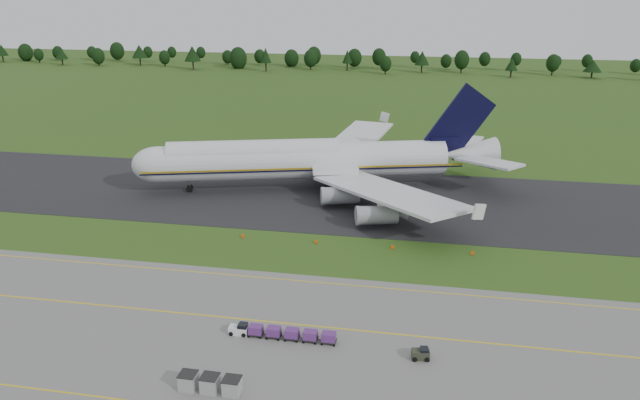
% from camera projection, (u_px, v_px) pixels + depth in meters
% --- Properties ---
extents(ground, '(600.00, 600.00, 0.00)m').
position_uv_depth(ground, '(323.00, 254.00, 98.60)').
color(ground, '#2C4B16').
rests_on(ground, ground).
extents(apron, '(300.00, 52.00, 0.06)m').
position_uv_depth(apron, '(266.00, 380.00, 67.00)').
color(apron, slate).
rests_on(apron, ground).
extents(taxiway, '(300.00, 40.00, 0.08)m').
position_uv_depth(taxiway, '(349.00, 198.00, 124.60)').
color(taxiway, black).
rests_on(taxiway, ground).
extents(apron_markings, '(300.00, 30.20, 0.01)m').
position_uv_depth(apron_markings, '(282.00, 345.00, 73.51)').
color(apron_markings, yellow).
rests_on(apron_markings, apron).
extents(tree_line, '(531.01, 21.71, 11.91)m').
position_uv_depth(tree_line, '(423.00, 61.00, 300.13)').
color(tree_line, black).
rests_on(tree_line, ground).
extents(aircraft, '(76.45, 71.73, 21.54)m').
position_uv_depth(aircraft, '(310.00, 160.00, 129.05)').
color(aircraft, silver).
rests_on(aircraft, ground).
extents(baggage_train, '(13.18, 1.40, 1.34)m').
position_uv_depth(baggage_train, '(281.00, 333.00, 74.75)').
color(baggage_train, white).
rests_on(baggage_train, apron).
extents(utility_cart, '(2.15, 1.48, 1.09)m').
position_uv_depth(utility_cart, '(420.00, 355.00, 70.66)').
color(utility_cart, '#2B2F21').
rests_on(utility_cart, apron).
extents(uld_row, '(6.63, 1.83, 1.81)m').
position_uv_depth(uld_row, '(210.00, 383.00, 64.90)').
color(uld_row, gray).
rests_on(uld_row, apron).
extents(edge_markers, '(38.25, 0.30, 0.60)m').
position_uv_depth(edge_markers, '(354.00, 245.00, 101.58)').
color(edge_markers, '#F65407').
rests_on(edge_markers, ground).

